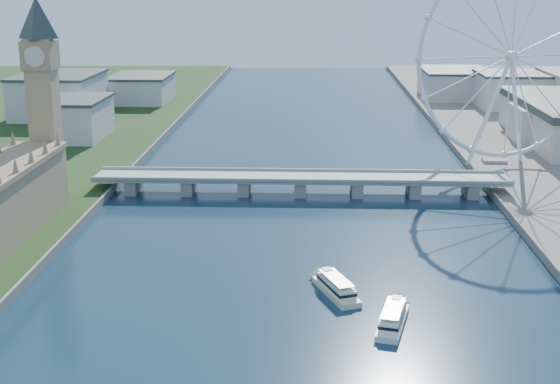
{
  "coord_description": "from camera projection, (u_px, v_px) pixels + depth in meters",
  "views": [
    {
      "loc": [
        6.1,
        -102.46,
        111.19
      ],
      "look_at": [
        -7.19,
        210.0,
        25.35
      ],
      "focal_mm": 50.0,
      "sensor_mm": 36.0,
      "label": 1
    }
  ],
  "objects": [
    {
      "name": "big_ben",
      "position": [
        41.0,
        72.0,
        383.86
      ],
      "size": [
        20.02,
        20.02,
        110.0
      ],
      "color": "tan",
      "rests_on": "ground"
    },
    {
      "name": "westminster_bridge",
      "position": [
        301.0,
        181.0,
        415.68
      ],
      "size": [
        220.0,
        22.0,
        9.5
      ],
      "color": "gray",
      "rests_on": "ground"
    },
    {
      "name": "london_eye",
      "position": [
        511.0,
        57.0,
        447.71
      ],
      "size": [
        113.6,
        39.12,
        124.3
      ],
      "color": "silver",
      "rests_on": "ground"
    },
    {
      "name": "county_hall",
      "position": [
        558.0,
        146.0,
        535.51
      ],
      "size": [
        54.0,
        144.0,
        35.0
      ],
      "primitive_type": null,
      "color": "beige",
      "rests_on": "ground"
    },
    {
      "name": "city_skyline",
      "position": [
        352.0,
        93.0,
        661.91
      ],
      "size": [
        505.0,
        280.0,
        32.0
      ],
      "color": "beige",
      "rests_on": "ground"
    },
    {
      "name": "tour_boat_near",
      "position": [
        336.0,
        294.0,
        283.95
      ],
      "size": [
        19.12,
        32.27,
        6.98
      ],
      "primitive_type": null,
      "rotation": [
        0.0,
        0.0,
        0.38
      ],
      "color": "beige",
      "rests_on": "ground"
    },
    {
      "name": "tour_boat_far",
      "position": [
        392.0,
        326.0,
        258.4
      ],
      "size": [
        15.0,
        32.03,
        6.87
      ],
      "primitive_type": null,
      "rotation": [
        0.0,
        0.0,
        -0.24
      ],
      "color": "white",
      "rests_on": "ground"
    }
  ]
}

